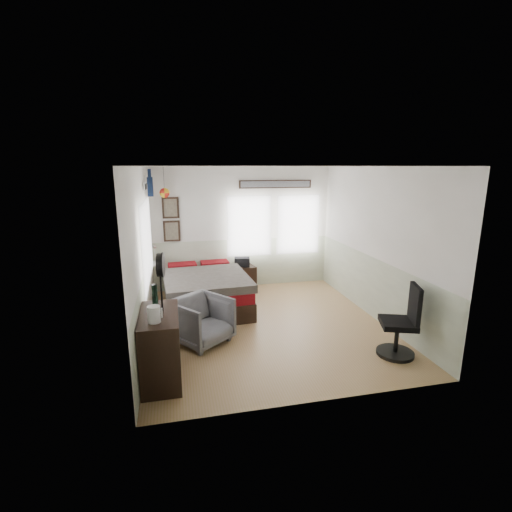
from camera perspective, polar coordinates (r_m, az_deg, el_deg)
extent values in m
cube|color=#A88349|center=(6.60, 1.63, -10.55)|extent=(4.00, 4.50, 0.01)
cube|color=silver|center=(8.34, -2.10, 4.28)|extent=(4.00, 0.02, 2.70)
cube|color=silver|center=(4.11, 9.47, -5.67)|extent=(4.00, 0.02, 2.70)
cube|color=silver|center=(6.02, -17.09, 0.06)|extent=(0.02, 4.50, 2.70)
cube|color=silver|center=(6.94, 17.95, 1.73)|extent=(0.02, 4.50, 2.70)
cube|color=white|center=(6.03, 1.80, 13.63)|extent=(4.00, 4.50, 0.02)
cube|color=#AFBAA1|center=(8.49, -2.04, -1.06)|extent=(4.00, 0.01, 1.10)
cube|color=#AFBAA1|center=(6.24, -16.50, -7.10)|extent=(0.01, 4.50, 1.10)
cube|color=#AFBAA1|center=(7.13, 17.43, -4.57)|extent=(0.01, 4.50, 1.10)
cube|color=silver|center=(6.53, -16.45, 2.03)|extent=(0.03, 2.20, 1.35)
cube|color=silver|center=(8.32, -1.03, 4.62)|extent=(0.95, 0.03, 1.30)
cube|color=silver|center=(8.62, 6.51, 4.85)|extent=(0.95, 0.03, 1.30)
cube|color=#3C281A|center=(8.17, -12.83, 3.76)|extent=(0.35, 0.03, 0.45)
cube|color=#3C281A|center=(8.10, -13.01, 7.25)|extent=(0.35, 0.03, 0.45)
cube|color=#7F7259|center=(8.15, -12.83, 3.74)|extent=(0.27, 0.01, 0.37)
cube|color=#7F7259|center=(8.08, -13.01, 7.23)|extent=(0.27, 0.01, 0.37)
cube|color=#3C281A|center=(8.37, 3.04, 10.99)|extent=(1.65, 0.03, 0.18)
cube|color=gray|center=(8.36, 3.06, 10.99)|extent=(1.58, 0.01, 0.13)
cube|color=white|center=(7.02, -16.69, 10.21)|extent=(0.02, 0.48, 0.14)
sphere|color=red|center=(7.81, -13.89, 9.41)|extent=(0.20, 0.20, 0.20)
cube|color=black|center=(7.43, -7.79, -6.40)|extent=(1.63, 2.23, 0.34)
cube|color=maroon|center=(7.35, -7.86, -4.44)|extent=(1.59, 2.19, 0.19)
cube|color=#615A55|center=(7.07, -7.74, -3.70)|extent=(1.65, 1.68, 0.15)
cube|color=maroon|center=(8.10, -10.90, -1.59)|extent=(0.61, 0.40, 0.15)
cube|color=maroon|center=(8.15, -5.94, -1.33)|extent=(0.61, 0.40, 0.15)
cube|color=black|center=(5.04, -14.45, -13.31)|extent=(0.48, 1.00, 0.90)
imported|color=#575757|center=(5.91, -8.37, -9.81)|extent=(1.11, 1.11, 0.73)
cube|color=black|center=(8.33, -2.14, -3.36)|extent=(0.61, 0.52, 0.54)
cylinder|color=black|center=(5.99, 20.60, -13.79)|extent=(0.54, 0.54, 0.05)
cylinder|color=black|center=(5.89, 20.80, -11.77)|extent=(0.06, 0.06, 0.41)
cube|color=black|center=(5.80, 20.99, -9.64)|extent=(0.61, 0.61, 0.08)
cube|color=black|center=(5.75, 23.27, -6.75)|extent=(0.20, 0.43, 0.54)
cylinder|color=silver|center=(4.58, -15.43, -8.64)|extent=(0.15, 0.15, 0.20)
cube|color=silver|center=(4.57, -14.30, -8.47)|extent=(0.02, 0.02, 0.12)
cylinder|color=black|center=(5.04, -15.30, -5.90)|extent=(0.08, 0.08, 0.31)
cylinder|color=black|center=(4.84, -14.38, -4.93)|extent=(0.02, 0.02, 0.59)
cylinder|color=black|center=(4.75, -14.60, -1.34)|extent=(0.09, 0.30, 0.29)
cylinder|color=black|center=(4.75, -14.13, -1.32)|extent=(0.05, 0.31, 0.31)
cube|color=black|center=(8.23, -2.16, -0.91)|extent=(0.37, 0.27, 0.20)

